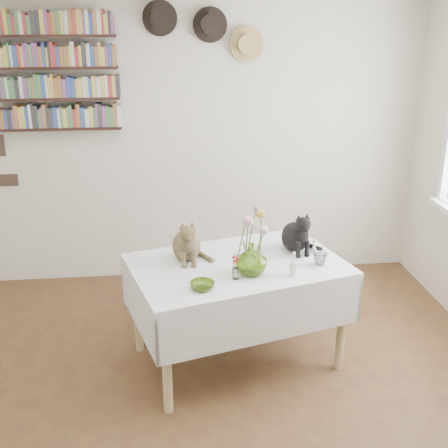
{
  "coord_description": "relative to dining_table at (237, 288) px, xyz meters",
  "views": [
    {
      "loc": [
        -0.26,
        -2.56,
        2.26
      ],
      "look_at": [
        0.1,
        0.69,
        1.05
      ],
      "focal_mm": 45.0,
      "sensor_mm": 36.0,
      "label": 1
    }
  ],
  "objects": [
    {
      "name": "wall_hats",
      "position": [
        -0.08,
        1.4,
        1.61
      ],
      "size": [
        0.98,
        0.09,
        0.48
      ],
      "color": "black",
      "rests_on": "room"
    },
    {
      "name": "tabby_cat",
      "position": [
        -0.33,
        0.1,
        0.34
      ],
      "size": [
        0.22,
        0.27,
        0.31
      ],
      "primitive_type": null,
      "rotation": [
        0.0,
        0.0,
        0.06
      ],
      "color": "brown",
      "rests_on": "dining_table"
    },
    {
      "name": "candlestick",
      "position": [
        0.32,
        -0.22,
        0.23
      ],
      "size": [
        0.04,
        0.04,
        0.16
      ],
      "color": "white",
      "rests_on": "dining_table"
    },
    {
      "name": "black_cat",
      "position": [
        0.42,
        0.18,
        0.33
      ],
      "size": [
        0.26,
        0.3,
        0.31
      ],
      "primitive_type": null,
      "rotation": [
        0.0,
        0.0,
        0.23
      ],
      "color": "black",
      "rests_on": "dining_table"
    },
    {
      "name": "wall_art_plaques",
      "position": [
        -1.83,
        1.44,
        0.57
      ],
      "size": [
        0.21,
        0.02,
        0.44
      ],
      "color": "#38281E",
      "rests_on": "room"
    },
    {
      "name": "dining_table",
      "position": [
        0.0,
        0.0,
        0.0
      ],
      "size": [
        1.56,
        1.22,
        0.73
      ],
      "color": "white",
      "rests_on": "room"
    },
    {
      "name": "room",
      "position": [
        -0.2,
        -0.79,
        0.7
      ],
      "size": [
        4.08,
        4.58,
        2.58
      ],
      "color": "brown",
      "rests_on": "ground"
    },
    {
      "name": "bookshelf_unit",
      "position": [
        -1.3,
        1.37,
        1.29
      ],
      "size": [
        1.0,
        0.16,
        0.91
      ],
      "color": "black",
      "rests_on": "room"
    },
    {
      "name": "drinking_glass",
      "position": [
        0.53,
        -0.08,
        0.22
      ],
      "size": [
        0.1,
        0.1,
        0.08
      ],
      "primitive_type": "imported",
      "rotation": [
        0.0,
        0.0,
        -0.06
      ],
      "color": "white",
      "rests_on": "dining_table"
    },
    {
      "name": "berry_jar",
      "position": [
        -0.04,
        -0.23,
        0.26
      ],
      "size": [
        0.04,
        0.04,
        0.18
      ],
      "color": "white",
      "rests_on": "dining_table"
    },
    {
      "name": "green_bowl",
      "position": [
        -0.26,
        -0.35,
        0.2
      ],
      "size": [
        0.15,
        0.15,
        0.05
      ],
      "primitive_type": "imported",
      "rotation": [
        0.0,
        0.0,
        0.04
      ],
      "color": "#8CB635",
      "rests_on": "dining_table"
    },
    {
      "name": "porcelain_figurine",
      "position": [
        0.55,
        0.12,
        0.22
      ],
      "size": [
        0.05,
        0.05,
        0.1
      ],
      "color": "white",
      "rests_on": "dining_table"
    },
    {
      "name": "flower_vase",
      "position": [
        0.06,
        -0.17,
        0.29
      ],
      "size": [
        0.23,
        0.23,
        0.21
      ],
      "primitive_type": "imported",
      "rotation": [
        0.0,
        0.0,
        0.17
      ],
      "color": "#8CB635",
      "rests_on": "dining_table"
    },
    {
      "name": "flower_bouquet",
      "position": [
        0.06,
        -0.16,
        0.52
      ],
      "size": [
        0.17,
        0.12,
        0.39
      ],
      "color": "#4C7233",
      "rests_on": "flower_vase"
    }
  ]
}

